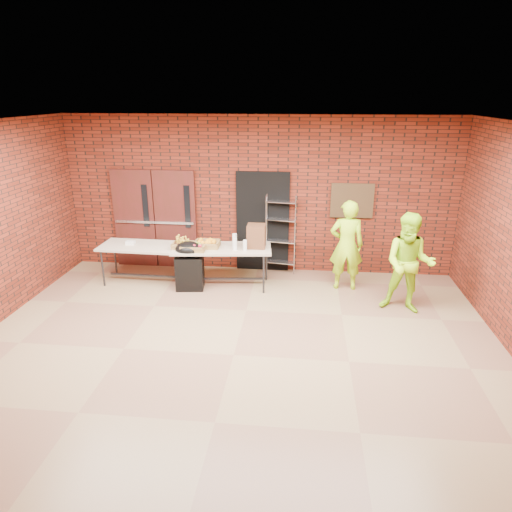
# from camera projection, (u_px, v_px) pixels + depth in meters

# --- Properties ---
(room) EXTENTS (8.08, 7.08, 3.28)m
(room) POSITION_uv_depth(u_px,v_px,m) (232.00, 251.00, 6.08)
(room) COLOR #845F47
(room) RESTS_ON ground
(double_doors) EXTENTS (1.78, 0.12, 2.10)m
(double_doors) POSITION_uv_depth(u_px,v_px,m) (155.00, 219.00, 9.69)
(double_doors) COLOR #4B1615
(double_doors) RESTS_ON room
(dark_doorway) EXTENTS (1.10, 0.06, 2.10)m
(dark_doorway) POSITION_uv_depth(u_px,v_px,m) (263.00, 222.00, 9.49)
(dark_doorway) COLOR black
(dark_doorway) RESTS_ON room
(bronze_plaque) EXTENTS (0.85, 0.04, 0.70)m
(bronze_plaque) POSITION_uv_depth(u_px,v_px,m) (352.00, 201.00, 9.13)
(bronze_plaque) COLOR #42311A
(bronze_plaque) RESTS_ON room
(wire_rack) EXTENTS (0.63, 0.30, 1.66)m
(wire_rack) POSITION_uv_depth(u_px,v_px,m) (281.00, 235.00, 9.39)
(wire_rack) COLOR #ABABB1
(wire_rack) RESTS_ON room
(table_left) EXTENTS (1.88, 0.83, 0.76)m
(table_left) POSITION_uv_depth(u_px,v_px,m) (148.00, 249.00, 8.96)
(table_left) COLOR #C2AC94
(table_left) RESTS_ON room
(table_right) EXTENTS (1.96, 0.98, 0.78)m
(table_right) POSITION_uv_depth(u_px,v_px,m) (222.00, 251.00, 8.81)
(table_right) COLOR #C2AC94
(table_right) RESTS_ON room
(basket_bananas) EXTENTS (0.41, 0.32, 0.13)m
(basket_bananas) POSITION_uv_depth(u_px,v_px,m) (183.00, 245.00, 8.75)
(basket_bananas) COLOR olive
(basket_bananas) RESTS_ON table_right
(basket_oranges) EXTENTS (0.47, 0.37, 0.15)m
(basket_oranges) POSITION_uv_depth(u_px,v_px,m) (207.00, 244.00, 8.80)
(basket_oranges) COLOR olive
(basket_oranges) RESTS_ON table_right
(basket_apples) EXTENTS (0.45, 0.35, 0.14)m
(basket_apples) POSITION_uv_depth(u_px,v_px,m) (194.00, 247.00, 8.61)
(basket_apples) COLOR olive
(basket_apples) RESTS_ON table_right
(muffin_tray) EXTENTS (0.41, 0.41, 0.10)m
(muffin_tray) POSITION_uv_depth(u_px,v_px,m) (182.00, 245.00, 8.80)
(muffin_tray) COLOR #124413
(muffin_tray) RESTS_ON table_left
(napkin_box) EXTENTS (0.18, 0.12, 0.06)m
(napkin_box) POSITION_uv_depth(u_px,v_px,m) (130.00, 243.00, 9.01)
(napkin_box) COLOR white
(napkin_box) RESTS_ON table_left
(coffee_dispenser) EXTENTS (0.34, 0.31, 0.45)m
(coffee_dispenser) POSITION_uv_depth(u_px,v_px,m) (256.00, 236.00, 8.71)
(coffee_dispenser) COLOR brown
(coffee_dispenser) RESTS_ON table_right
(cup_stack_front) EXTENTS (0.08, 0.08, 0.23)m
(cup_stack_front) POSITION_uv_depth(u_px,v_px,m) (235.00, 244.00, 8.60)
(cup_stack_front) COLOR white
(cup_stack_front) RESTS_ON table_right
(cup_stack_mid) EXTENTS (0.07, 0.07, 0.21)m
(cup_stack_mid) POSITION_uv_depth(u_px,v_px,m) (245.00, 246.00, 8.55)
(cup_stack_mid) COLOR white
(cup_stack_mid) RESTS_ON table_right
(cup_stack_back) EXTENTS (0.09, 0.09, 0.27)m
(cup_stack_back) POSITION_uv_depth(u_px,v_px,m) (235.00, 240.00, 8.76)
(cup_stack_back) COLOR white
(cup_stack_back) RESTS_ON table_right
(covered_grill) EXTENTS (0.57, 0.49, 0.94)m
(covered_grill) POSITION_uv_depth(u_px,v_px,m) (190.00, 265.00, 8.74)
(covered_grill) COLOR black
(covered_grill) RESTS_ON room
(volunteer_woman) EXTENTS (0.64, 0.42, 1.74)m
(volunteer_woman) POSITION_uv_depth(u_px,v_px,m) (347.00, 245.00, 8.60)
(volunteer_woman) COLOR #AEF01A
(volunteer_woman) RESTS_ON room
(volunteer_man) EXTENTS (0.99, 0.86, 1.74)m
(volunteer_man) POSITION_uv_depth(u_px,v_px,m) (409.00, 264.00, 7.69)
(volunteer_man) COLOR #AEF01A
(volunteer_man) RESTS_ON room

